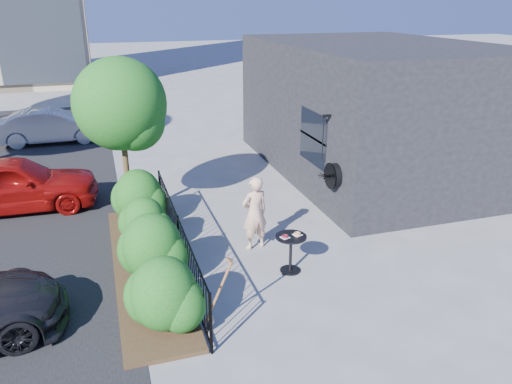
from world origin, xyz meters
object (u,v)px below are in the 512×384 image
object	(u,v)px
cafe_table	(291,247)
patio_tree	(124,110)
car_silver	(52,126)
woman	(255,213)
shovel	(217,298)
car_red	(12,184)

from	to	relation	value
cafe_table	patio_tree	bearing A→B (deg)	127.09
patio_tree	car_silver	distance (m)	8.81
car_silver	woman	bearing A→B (deg)	-156.32
shovel	car_red	world-z (taller)	car_red
car_silver	patio_tree	bearing A→B (deg)	-164.37
patio_tree	car_silver	world-z (taller)	patio_tree
woman	car_red	world-z (taller)	woman
woman	patio_tree	bearing A→B (deg)	-58.29
car_red	car_silver	size ratio (longest dim) A/B	1.06
patio_tree	cafe_table	world-z (taller)	patio_tree
patio_tree	woman	world-z (taller)	patio_tree
woman	car_red	bearing A→B (deg)	-48.73
patio_tree	cafe_table	distance (m)	5.19
shovel	patio_tree	bearing A→B (deg)	100.81
woman	car_silver	xyz separation A→B (m)	(-4.82, 10.75, -0.17)
cafe_table	car_red	size ratio (longest dim) A/B	0.20
cafe_table	car_red	distance (m)	7.74
cafe_table	car_red	world-z (taller)	car_red
shovel	car_red	bearing A→B (deg)	120.73
shovel	car_red	size ratio (longest dim) A/B	0.31
patio_tree	woman	distance (m)	4.02
woman	car_red	size ratio (longest dim) A/B	0.39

